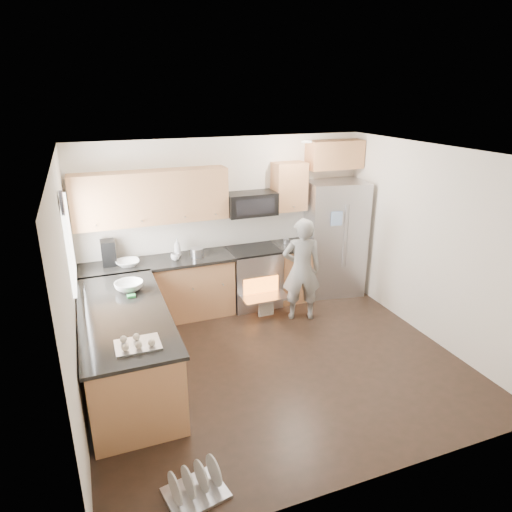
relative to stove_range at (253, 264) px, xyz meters
name	(u,v)px	position (x,y,z in m)	size (l,w,h in m)	color
ground	(275,362)	(-0.35, -1.69, -0.68)	(4.50, 4.50, 0.00)	black
room_shell	(273,236)	(-0.39, -1.68, 1.00)	(4.54, 4.04, 2.62)	silver
back_cabinet_run	(193,253)	(-0.94, 0.05, 0.29)	(4.45, 0.64, 2.50)	#BC7A4B
peninsula	(127,347)	(-2.10, -1.44, -0.21)	(0.96, 2.36, 1.03)	#BC7A4B
stove_range	(253,264)	(0.00, 0.00, 0.00)	(0.76, 0.97, 1.79)	#B7B7BC
refrigerator	(334,238)	(1.42, 0.01, 0.27)	(1.03, 0.87, 1.88)	#B7B7BC
person	(302,270)	(0.49, -0.70, 0.10)	(0.57, 0.37, 1.55)	gray
dish_rack	(195,487)	(-1.77, -3.30, -0.59)	(0.57, 0.49, 0.31)	#B7B7BC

